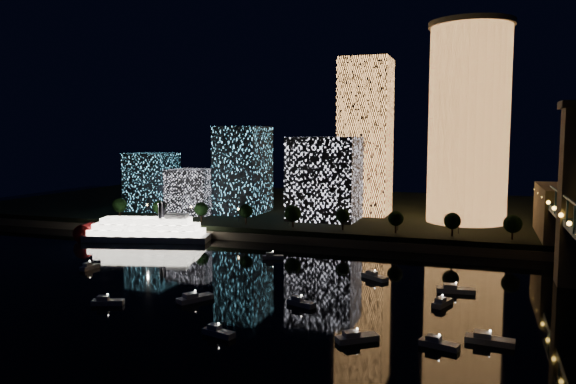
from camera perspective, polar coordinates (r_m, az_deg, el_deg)
name	(u,v)px	position (r m, az deg, el deg)	size (l,w,h in m)	color
ground	(295,315)	(130.78, 0.71, -12.44)	(520.00, 520.00, 0.00)	black
far_bank	(396,213)	(283.28, 10.94, -2.11)	(420.00, 160.00, 5.00)	black
seawall	(365,244)	(207.48, 7.87, -5.21)	(420.00, 6.00, 3.00)	#6B5E4C
tower_cylindrical	(468,123)	(242.64, 17.86, 6.66)	(34.00, 34.00, 81.32)	#E8944A
tower_rectangular	(365,137)	(258.19, 7.87, 5.55)	(22.06, 22.06, 70.18)	#E8944A
midrise_blocks	(249,178)	(254.57, -4.01, 1.47)	(111.19, 33.19, 39.99)	silver
riverboat	(141,231)	(225.66, -14.70, -3.81)	(52.68, 22.73, 15.59)	silver
motorboats	(320,301)	(138.78, 3.30, -11.01)	(121.31, 75.10, 2.78)	silver
esplanade_trees	(295,213)	(219.05, 0.70, -2.20)	(166.40, 6.60, 8.80)	black
street_lamps	(288,215)	(226.41, 0.02, -2.31)	(132.70, 0.70, 5.65)	black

